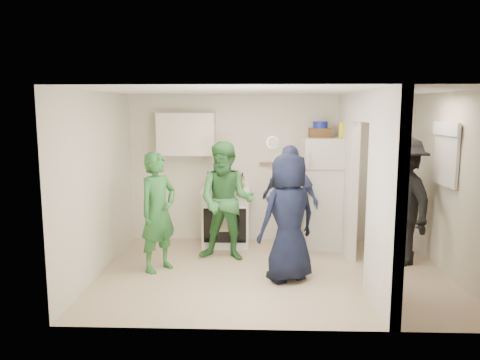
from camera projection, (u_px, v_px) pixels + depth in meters
name	position (u px, v px, depth m)	size (l,w,h in m)	color
floor	(272.00, 273.00, 6.52)	(4.80, 4.80, 0.00)	tan
wall_back	(270.00, 169.00, 8.01)	(4.80, 4.80, 0.00)	silver
wall_front	(280.00, 212.00, 4.65)	(4.80, 4.80, 0.00)	silver
wall_left	(98.00, 184.00, 6.41)	(3.40, 3.40, 0.00)	silver
wall_right	(453.00, 186.00, 6.25)	(3.40, 3.40, 0.00)	silver
ceiling	(274.00, 91.00, 6.14)	(4.80, 4.80, 0.00)	white
partition_pier_back	(347.00, 174.00, 7.38)	(0.12, 1.20, 2.50)	silver
partition_pier_front	(385.00, 201.00, 5.20)	(0.12, 1.20, 2.50)	silver
partition_header	(366.00, 106.00, 6.13)	(0.12, 1.00, 0.40)	silver
stove	(226.00, 217.00, 7.83)	(0.79, 0.66, 0.94)	white
upper_cabinet	(186.00, 134.00, 7.79)	(0.95, 0.34, 0.70)	silver
fridge	(325.00, 193.00, 7.68)	(0.74, 0.72, 1.81)	white
wicker_basket	(320.00, 133.00, 7.58)	(0.35, 0.25, 0.15)	brown
blue_bowl	(320.00, 125.00, 7.56)	(0.24, 0.24, 0.11)	navy
yellow_cup_stack_top	(342.00, 130.00, 7.41)	(0.09, 0.09, 0.25)	yellow
wall_clock	(273.00, 143.00, 7.92)	(0.22, 0.22, 0.03)	white
spice_shelf	(270.00, 163.00, 7.95)	(0.35, 0.08, 0.03)	olive
nook_window	(447.00, 154.00, 6.39)	(0.03, 0.70, 0.80)	black
nook_window_frame	(446.00, 154.00, 6.39)	(0.04, 0.76, 0.86)	white
nook_valance	(446.00, 129.00, 6.34)	(0.04, 0.82, 0.18)	white
yellow_cup_stack_stove	(218.00, 184.00, 7.52)	(0.09, 0.09, 0.25)	#D6C412
red_cup	(239.00, 188.00, 7.54)	(0.09, 0.09, 0.12)	#B40C1A
person_green_left	(158.00, 212.00, 6.53)	(0.61, 0.40, 1.68)	#2E6F2C
person_green_center	(226.00, 201.00, 7.00)	(0.87, 0.68, 1.79)	#33753F
person_denim	(289.00, 201.00, 7.23)	(1.01, 0.42, 1.72)	#3D4A85
person_navy	(288.00, 218.00, 6.15)	(0.83, 0.54, 1.70)	black
person_nook	(402.00, 201.00, 6.80)	(1.22, 0.70, 1.88)	black
bottle_a	(209.00, 181.00, 7.85)	(0.06, 0.06, 0.24)	brown
bottle_b	(216.00, 182.00, 7.67)	(0.06, 0.06, 0.27)	#16441F
bottle_c	(221.00, 178.00, 7.88)	(0.07, 0.07, 0.33)	#A4ABB2
bottle_d	(227.00, 180.00, 7.70)	(0.06, 0.06, 0.31)	brown
bottle_e	(233.00, 180.00, 7.90)	(0.06, 0.06, 0.25)	silver
bottle_f	(238.00, 180.00, 7.74)	(0.06, 0.06, 0.32)	black
bottle_g	(243.00, 180.00, 7.85)	(0.07, 0.07, 0.26)	olive
bottle_h	(208.00, 181.00, 7.62)	(0.08, 0.08, 0.31)	#AFB8BC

